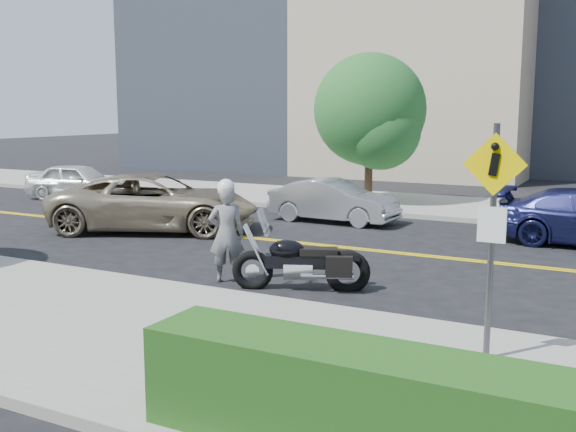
% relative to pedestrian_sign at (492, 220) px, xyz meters
% --- Properties ---
extents(ground_plane, '(120.00, 120.00, 0.00)m').
position_rel_pedestrian_sign_xyz_m(ground_plane, '(-4.20, 6.31, -1.96)').
color(ground_plane, black).
rests_on(ground_plane, ground).
extents(sidewalk_near, '(60.00, 5.00, 0.15)m').
position_rel_pedestrian_sign_xyz_m(sidewalk_near, '(-4.20, -1.19, -1.89)').
color(sidewalk_near, '#9E9B91').
rests_on(sidewalk_near, ground_plane).
extents(sidewalk_far, '(60.00, 5.00, 0.15)m').
position_rel_pedestrian_sign_xyz_m(sidewalk_far, '(-4.20, 13.81, -1.89)').
color(sidewalk_far, '#9E9B91').
rests_on(sidewalk_far, ground_plane).
extents(pedestrian_sign, '(0.78, 0.08, 3.00)m').
position_rel_pedestrian_sign_xyz_m(pedestrian_sign, '(0.00, 0.00, 0.00)').
color(pedestrian_sign, '#4C4C51').
rests_on(pedestrian_sign, sidewalk_near).
extents(motorcyclist, '(0.82, 0.76, 2.01)m').
position_rel_pedestrian_sign_xyz_m(motorcyclist, '(-5.40, 2.24, -0.96)').
color(motorcyclist, '#9D9EA2').
rests_on(motorcyclist, ground).
extents(motorcycle, '(2.56, 1.67, 1.50)m').
position_rel_pedestrian_sign_xyz_m(motorcycle, '(-3.86, 2.38, -1.21)').
color(motorcycle, black).
rests_on(motorcycle, ground).
extents(suv, '(6.20, 4.67, 1.56)m').
position_rel_pedestrian_sign_xyz_m(suv, '(-10.23, 6.04, -1.18)').
color(suv, tan).
rests_on(suv, ground).
extents(parked_car_white, '(4.18, 2.44, 1.34)m').
position_rel_pedestrian_sign_xyz_m(parked_car_white, '(-16.99, 9.94, -1.29)').
color(parked_car_white, white).
rests_on(parked_car_white, ground).
extents(parked_car_silver, '(3.90, 1.47, 1.27)m').
position_rel_pedestrian_sign_xyz_m(parked_car_silver, '(-6.45, 9.64, -1.33)').
color(parked_car_silver, '#9C9DA3').
rests_on(parked_car_silver, ground).
extents(tree_far_a, '(3.83, 3.83, 5.23)m').
position_rel_pedestrian_sign_xyz_m(tree_far_a, '(-6.79, 13.34, 1.35)').
color(tree_far_a, '#382619').
rests_on(tree_far_a, ground).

